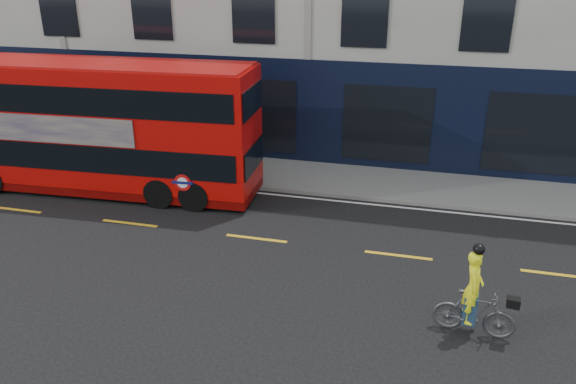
% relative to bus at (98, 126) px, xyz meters
% --- Properties ---
extents(ground, '(120.00, 120.00, 0.00)m').
position_rel_bus_xyz_m(ground, '(6.18, -3.80, -2.23)').
color(ground, black).
rests_on(ground, ground).
extents(pavement, '(60.00, 3.00, 0.12)m').
position_rel_bus_xyz_m(pavement, '(6.18, 2.70, -2.17)').
color(pavement, gray).
rests_on(pavement, ground).
extents(kerb, '(60.00, 0.12, 0.13)m').
position_rel_bus_xyz_m(kerb, '(6.18, 1.20, -2.16)').
color(kerb, slate).
rests_on(kerb, ground).
extents(road_edge_line, '(58.00, 0.10, 0.01)m').
position_rel_bus_xyz_m(road_edge_line, '(6.18, 0.90, -2.23)').
color(road_edge_line, silver).
rests_on(road_edge_line, ground).
extents(lane_dashes, '(58.00, 0.12, 0.01)m').
position_rel_bus_xyz_m(lane_dashes, '(6.18, -2.30, -2.23)').
color(lane_dashes, gold).
rests_on(lane_dashes, ground).
extents(bus, '(10.90, 2.97, 4.35)m').
position_rel_bus_xyz_m(bus, '(0.00, 0.00, 0.00)').
color(bus, '#BE0A07').
rests_on(bus, ground).
extents(cyclist, '(1.74, 0.65, 2.14)m').
position_rel_bus_xyz_m(cyclist, '(11.90, -5.33, -1.52)').
color(cyclist, '#4E5053').
rests_on(cyclist, ground).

